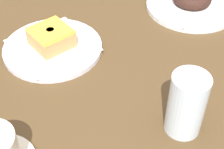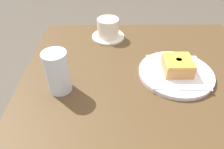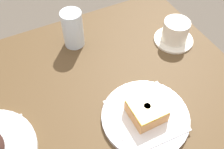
# 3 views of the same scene
# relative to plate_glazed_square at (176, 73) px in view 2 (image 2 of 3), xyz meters

# --- Properties ---
(table) EXTENTS (1.07, 0.76, 0.71)m
(table) POSITION_rel_plate_glazed_square_xyz_m (0.19, -0.09, -0.10)
(table) COLOR #4F3A20
(table) RESTS_ON ground_plane
(plate_glazed_square) EXTENTS (0.23, 0.23, 0.01)m
(plate_glazed_square) POSITION_rel_plate_glazed_square_xyz_m (0.00, 0.00, 0.00)
(plate_glazed_square) COLOR white
(plate_glazed_square) RESTS_ON table
(napkin_glazed_square) EXTENTS (0.17, 0.17, 0.00)m
(napkin_glazed_square) POSITION_rel_plate_glazed_square_xyz_m (0.00, 0.00, 0.01)
(napkin_glazed_square) COLOR white
(napkin_glazed_square) RESTS_ON plate_glazed_square
(donut_glazed_square) EXTENTS (0.08, 0.08, 0.04)m
(donut_glazed_square) POSITION_rel_plate_glazed_square_xyz_m (0.00, 0.00, 0.03)
(donut_glazed_square) COLOR tan
(donut_glazed_square) RESTS_ON napkin_glazed_square
(water_glass) EXTENTS (0.06, 0.06, 0.12)m
(water_glass) POSITION_rel_plate_glazed_square_xyz_m (0.06, -0.34, 0.05)
(water_glass) COLOR silver
(water_glass) RESTS_ON table
(coffee_cup) EXTENTS (0.13, 0.13, 0.08)m
(coffee_cup) POSITION_rel_plate_glazed_square_xyz_m (-0.24, -0.21, 0.03)
(coffee_cup) COLOR silver
(coffee_cup) RESTS_ON table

